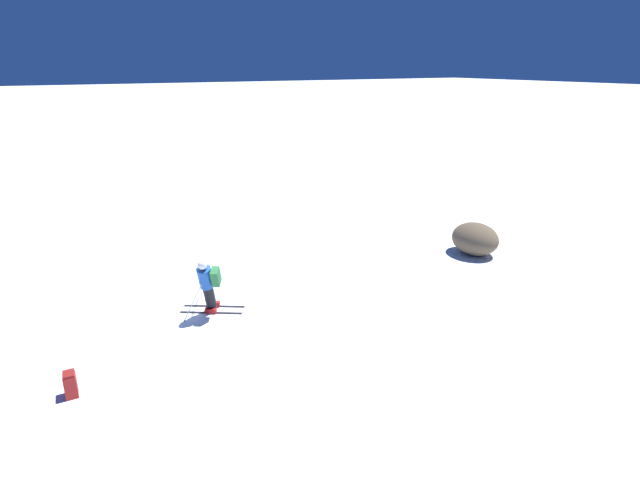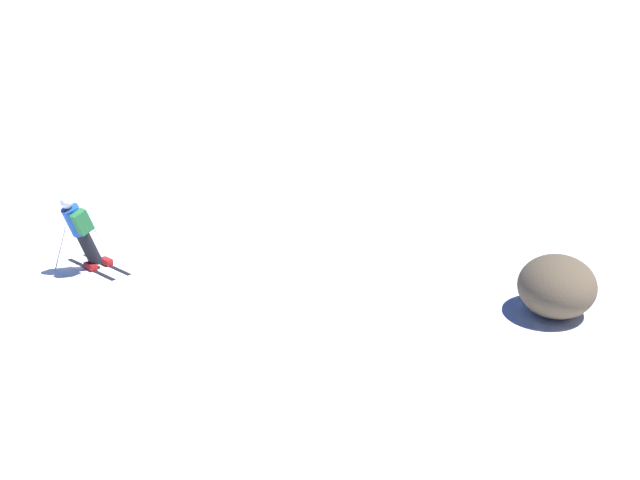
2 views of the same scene
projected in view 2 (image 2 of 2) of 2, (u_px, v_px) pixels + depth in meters
The scene contains 3 objects.
ground_plane at pixel (110, 258), 18.07m from camera, with size 300.00×300.00×0.00m, color white.
skier at pixel (81, 230), 17.04m from camera, with size 1.55×1.60×1.64m.
exposed_boulder_0 at pixel (557, 286), 15.39m from camera, with size 1.60×1.36×1.04m, color brown.
Camera 2 is at (15.55, 7.71, 6.59)m, focal length 50.00 mm.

